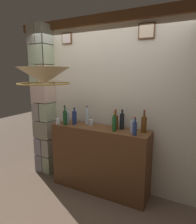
% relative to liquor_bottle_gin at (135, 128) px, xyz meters
% --- Properties ---
extents(ground_plane, '(12.00, 12.00, 0.00)m').
position_rel_liquor_bottle_gin_xyz_m(ground_plane, '(-0.59, -0.70, -1.14)').
color(ground_plane, brown).
extents(panelled_rear_partition, '(3.33, 0.15, 2.73)m').
position_rel_liquor_bottle_gin_xyz_m(panelled_rear_partition, '(-0.59, 0.40, 0.30)').
color(panelled_rear_partition, beige).
rests_on(panelled_rear_partition, ground).
extents(stone_pillar, '(0.35, 0.35, 2.66)m').
position_rel_liquor_bottle_gin_xyz_m(stone_pillar, '(-1.79, 0.25, 0.19)').
color(stone_pillar, gray).
rests_on(stone_pillar, ground).
extents(bar_shelf_unit, '(1.56, 0.40, 1.05)m').
position_rel_liquor_bottle_gin_xyz_m(bar_shelf_unit, '(-0.59, 0.13, -0.62)').
color(bar_shelf_unit, brown).
rests_on(bar_shelf_unit, ground).
extents(liquor_bottle_gin, '(0.06, 0.06, 0.25)m').
position_rel_liquor_bottle_gin_xyz_m(liquor_bottle_gin, '(0.00, 0.00, 0.00)').
color(liquor_bottle_gin, navy).
rests_on(liquor_bottle_gin, bar_shelf_unit).
extents(liquor_bottle_rye, '(0.07, 0.07, 0.29)m').
position_rel_liquor_bottle_gin_xyz_m(liquor_bottle_rye, '(-0.26, 0.20, 0.03)').
color(liquor_bottle_rye, black).
rests_on(liquor_bottle_rye, bar_shelf_unit).
extents(liquor_bottle_tequila, '(0.06, 0.06, 0.30)m').
position_rel_liquor_bottle_gin_xyz_m(liquor_bottle_tequila, '(-0.87, 0.22, 0.03)').
color(liquor_bottle_tequila, silver).
rests_on(liquor_bottle_tequila, bar_shelf_unit).
extents(liquor_bottle_vermouth, '(0.08, 0.08, 0.32)m').
position_rel_liquor_bottle_gin_xyz_m(liquor_bottle_vermouth, '(0.07, 0.19, 0.02)').
color(liquor_bottle_vermouth, brown).
rests_on(liquor_bottle_vermouth, bar_shelf_unit).
extents(liquor_bottle_sherry, '(0.07, 0.07, 0.32)m').
position_rel_liquor_bottle_gin_xyz_m(liquor_bottle_sherry, '(-1.16, 0.01, 0.02)').
color(liquor_bottle_sherry, '#184922').
rests_on(liquor_bottle_sherry, bar_shelf_unit).
extents(liquor_bottle_bourbon, '(0.06, 0.06, 0.22)m').
position_rel_liquor_bottle_gin_xyz_m(liquor_bottle_bourbon, '(-0.07, 0.10, -0.01)').
color(liquor_bottle_bourbon, '#A6B6D9').
rests_on(liquor_bottle_bourbon, bar_shelf_unit).
extents(liquor_bottle_port, '(0.07, 0.07, 0.24)m').
position_rel_liquor_bottle_gin_xyz_m(liquor_bottle_port, '(-0.40, 0.25, -0.01)').
color(liquor_bottle_port, black).
rests_on(liquor_bottle_port, bar_shelf_unit).
extents(liquor_bottle_scotch, '(0.07, 0.07, 0.27)m').
position_rel_liquor_bottle_gin_xyz_m(liquor_bottle_scotch, '(-1.05, 0.11, 0.01)').
color(liquor_bottle_scotch, navy).
rests_on(liquor_bottle_scotch, bar_shelf_unit).
extents(liquor_bottle_vodka, '(0.07, 0.07, 0.30)m').
position_rel_liquor_bottle_gin_xyz_m(liquor_bottle_vodka, '(-0.35, 0.16, 0.01)').
color(liquor_bottle_vodka, brown).
rests_on(liquor_bottle_vodka, bar_shelf_unit).
extents(liquor_bottle_amaro, '(0.06, 0.06, 0.27)m').
position_rel_liquor_bottle_gin_xyz_m(liquor_bottle_amaro, '(-0.32, 0.05, 0.01)').
color(liquor_bottle_amaro, '#1B5924').
rests_on(liquor_bottle_amaro, bar_shelf_unit).
extents(liquor_bottle_rum, '(0.06, 0.06, 0.27)m').
position_rel_liquor_bottle_gin_xyz_m(liquor_bottle_rum, '(-1.19, 0.11, 0.01)').
color(liquor_bottle_rum, '#A9C6E4').
rests_on(liquor_bottle_rum, bar_shelf_unit).
extents(glass_tumbler_rocks, '(0.08, 0.08, 0.09)m').
position_rel_liquor_bottle_gin_xyz_m(glass_tumbler_rocks, '(-1.29, 0.00, -0.05)').
color(glass_tumbler_rocks, silver).
rests_on(glass_tumbler_rocks, bar_shelf_unit).
extents(glass_tumbler_highball, '(0.07, 0.07, 0.09)m').
position_rel_liquor_bottle_gin_xyz_m(glass_tumbler_highball, '(-1.31, 0.24, -0.05)').
color(glass_tumbler_highball, silver).
rests_on(glass_tumbler_highball, bar_shelf_unit).
extents(glass_tumbler_shot, '(0.06, 0.06, 0.10)m').
position_rel_liquor_bottle_gin_xyz_m(glass_tumbler_shot, '(-0.77, 0.16, -0.05)').
color(glass_tumbler_shot, silver).
rests_on(glass_tumbler_shot, bar_shelf_unit).
extents(pendant_lamp, '(0.64, 0.64, 0.61)m').
position_rel_liquor_bottle_gin_xyz_m(pendant_lamp, '(-0.98, -0.61, 0.68)').
color(pendant_lamp, beige).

